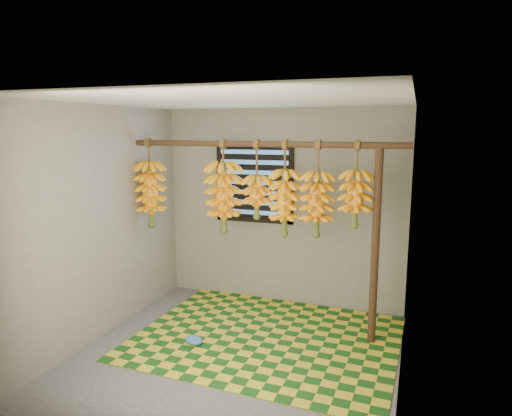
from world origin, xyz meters
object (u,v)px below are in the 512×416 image
at_px(woven_mat, 267,337).
at_px(plastic_bag, 194,340).
at_px(banana_bunch_e, 317,204).
at_px(support_post, 375,247).
at_px(banana_bunch_b, 224,197).
at_px(banana_bunch_c, 257,197).
at_px(banana_bunch_f, 355,199).
at_px(banana_bunch_d, 284,203).
at_px(banana_bunch_a, 151,194).

distance_m(woven_mat, plastic_bag, 0.76).
distance_m(plastic_bag, banana_bunch_e, 1.86).
xyz_separation_m(support_post, woven_mat, (-1.04, -0.27, -0.99)).
bearing_deg(banana_bunch_b, banana_bunch_c, 0.00).
bearing_deg(plastic_bag, woven_mat, 31.21).
height_order(banana_bunch_c, banana_bunch_f, same).
relative_size(support_post, banana_bunch_e, 2.02).
distance_m(support_post, plastic_bag, 2.04).
bearing_deg(banana_bunch_d, banana_bunch_f, 0.00).
relative_size(woven_mat, banana_bunch_e, 2.67).
height_order(support_post, banana_bunch_f, banana_bunch_f).
relative_size(plastic_bag, banana_bunch_e, 0.20).
distance_m(banana_bunch_a, banana_bunch_d, 1.61).
xyz_separation_m(banana_bunch_b, banana_bunch_d, (0.69, 0.00, -0.02)).
xyz_separation_m(plastic_bag, banana_bunch_f, (1.47, 0.67, 1.43)).
bearing_deg(banana_bunch_e, banana_bunch_d, 180.00).
bearing_deg(banana_bunch_d, banana_bunch_b, -180.00).
relative_size(support_post, banana_bunch_d, 1.99).
bearing_deg(banana_bunch_e, banana_bunch_b, -180.00).
relative_size(plastic_bag, banana_bunch_c, 0.24).
distance_m(support_post, banana_bunch_d, 1.02).
bearing_deg(support_post, banana_bunch_d, 180.00).
bearing_deg(banana_bunch_f, support_post, 0.00).
height_order(banana_bunch_b, banana_bunch_d, same).
bearing_deg(banana_bunch_d, banana_bunch_a, -180.00).
distance_m(support_post, banana_bunch_a, 2.58).
xyz_separation_m(banana_bunch_c, banana_bunch_f, (1.03, -0.00, 0.03)).
distance_m(plastic_bag, banana_bunch_c, 1.61).
xyz_separation_m(support_post, banana_bunch_c, (-1.24, 0.00, 0.44)).
xyz_separation_m(woven_mat, plastic_bag, (-0.65, -0.39, 0.05)).
distance_m(banana_bunch_a, banana_bunch_f, 2.34).
height_order(support_post, banana_bunch_e, banana_bunch_e).
relative_size(support_post, banana_bunch_f, 2.32).
bearing_deg(support_post, woven_mat, -165.20).
bearing_deg(banana_bunch_a, banana_bunch_e, 0.00).
height_order(plastic_bag, banana_bunch_a, banana_bunch_a).
bearing_deg(plastic_bag, banana_bunch_e, 31.44).
distance_m(banana_bunch_d, banana_bunch_e, 0.34).
height_order(support_post, banana_bunch_d, banana_bunch_d).
xyz_separation_m(woven_mat, banana_bunch_c, (-0.21, 0.27, 1.44)).
height_order(plastic_bag, banana_bunch_b, banana_bunch_b).
xyz_separation_m(plastic_bag, banana_bunch_b, (0.06, 0.67, 1.37)).
xyz_separation_m(banana_bunch_b, banana_bunch_f, (1.42, 0.00, 0.06)).
height_order(banana_bunch_b, banana_bunch_e, same).
relative_size(banana_bunch_c, banana_bunch_f, 0.97).
xyz_separation_m(woven_mat, banana_bunch_b, (-0.59, 0.27, 1.41)).
height_order(support_post, plastic_bag, support_post).
bearing_deg(banana_bunch_b, woven_mat, -24.95).
distance_m(plastic_bag, banana_bunch_a, 1.74).
bearing_deg(woven_mat, banana_bunch_d, 70.00).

